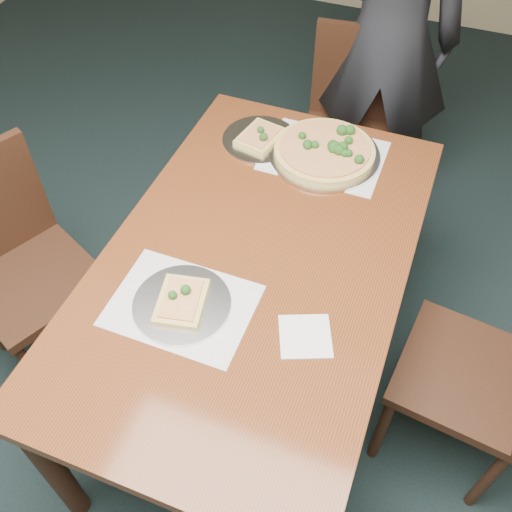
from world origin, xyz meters
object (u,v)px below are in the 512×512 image
(slice_plate_near, at_px, (182,302))
(dining_table, at_px, (256,275))
(pizza_pan, at_px, (326,151))
(diner, at_px, (387,39))
(chair_left, at_px, (17,258))
(slice_plate_far, at_px, (260,138))
(chair_far, at_px, (352,121))
(chair_right, at_px, (499,376))

(slice_plate_near, bearing_deg, dining_table, 62.30)
(pizza_pan, bearing_deg, diner, 85.72)
(chair_left, bearing_deg, slice_plate_far, -21.43)
(slice_plate_near, xyz_separation_m, slice_plate_far, (-0.06, 0.78, -0.00))
(dining_table, height_order, chair_far, chair_far)
(chair_right, xyz_separation_m, slice_plate_far, (-0.98, 0.52, 0.25))
(chair_right, relative_size, pizza_pan, 2.28)
(slice_plate_far, bearing_deg, diner, 66.98)
(chair_right, bearing_deg, slice_plate_far, -111.06)
(slice_plate_near, height_order, slice_plate_far, same)
(chair_right, bearing_deg, diner, -144.04)
(chair_left, bearing_deg, chair_right, -60.88)
(chair_far, height_order, slice_plate_far, chair_far)
(diner, relative_size, slice_plate_far, 6.07)
(chair_far, bearing_deg, chair_right, -61.67)
(pizza_pan, bearing_deg, dining_table, -96.52)
(chair_left, relative_size, chair_right, 1.00)
(dining_table, relative_size, slice_plate_far, 5.36)
(chair_far, xyz_separation_m, chair_left, (-0.91, -1.22, 0.00))
(chair_far, distance_m, pizza_pan, 0.61)
(slice_plate_far, bearing_deg, chair_far, 67.60)
(pizza_pan, distance_m, slice_plate_near, 0.80)
(chair_far, relative_size, chair_right, 1.00)
(dining_table, bearing_deg, slice_plate_near, -117.70)
(chair_right, distance_m, slice_plate_near, 0.99)
(diner, bearing_deg, slice_plate_far, 59.27)
(dining_table, bearing_deg, diner, 84.76)
(pizza_pan, bearing_deg, slice_plate_near, -103.76)
(chair_right, relative_size, diner, 0.54)
(chair_far, distance_m, slice_plate_near, 1.37)
(dining_table, distance_m, pizza_pan, 0.55)
(dining_table, relative_size, diner, 0.88)
(chair_far, height_order, slice_plate_near, chair_far)
(diner, bearing_deg, chair_left, 46.64)
(chair_right, bearing_deg, chair_left, -78.19)
(diner, bearing_deg, chair_right, 111.14)
(chair_left, relative_size, slice_plate_near, 3.25)
(dining_table, height_order, slice_plate_near, slice_plate_near)
(slice_plate_near, distance_m, slice_plate_far, 0.78)
(diner, bearing_deg, dining_table, 77.05)
(slice_plate_near, bearing_deg, chair_left, 171.10)
(dining_table, relative_size, chair_left, 1.65)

